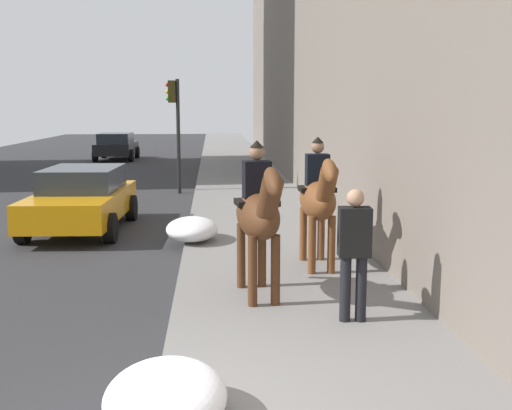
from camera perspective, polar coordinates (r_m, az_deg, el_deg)
The scene contains 8 objects.
mounted_horse_near at distance 8.64m, azimuth 0.25°, elevation -0.75°, with size 2.15×0.74×2.24m.
mounted_horse_far at distance 10.33m, azimuth 5.79°, elevation 0.68°, with size 2.15×0.60×2.21m.
pedestrian_greeting at distance 7.82m, azimuth 9.09°, elevation -3.79°, with size 0.29×0.42×1.70m.
car_near_lane at distance 14.63m, azimuth -15.83°, elevation 0.62°, with size 4.26×2.16×1.44m.
car_mid_lane at distance 33.76m, azimuth -12.81°, elevation 5.38°, with size 3.89×2.09×1.44m.
traffic_light_near_curb at distance 20.20m, azimuth -7.50°, elevation 8.07°, with size 0.20×0.44×3.70m.
snow_pile_near at distance 5.59m, azimuth -8.37°, elevation -17.18°, with size 1.38×1.06×0.48m, color white.
snow_pile_far at distance 12.61m, azimuth -5.94°, elevation -2.23°, with size 1.38×1.06×0.48m, color white.
Camera 1 is at (-4.87, -0.57, 2.83)m, focal length 43.18 mm.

